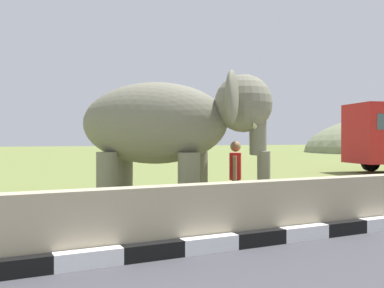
# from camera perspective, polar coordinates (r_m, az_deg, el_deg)

# --- Properties ---
(barrier_parapet) EXTENTS (28.00, 0.36, 1.00)m
(barrier_parapet) POSITION_cam_1_polar(r_m,az_deg,el_deg) (6.45, -5.31, -10.04)
(barrier_parapet) COLOR tan
(barrier_parapet) RESTS_ON ground_plane
(elephant) EXTENTS (3.93, 3.67, 3.00)m
(elephant) POSITION_cam_1_polar(r_m,az_deg,el_deg) (8.92, -2.87, 2.42)
(elephant) COLOR slate
(elephant) RESTS_ON ground_plane
(person_handler) EXTENTS (0.43, 0.57, 1.66)m
(person_handler) POSITION_cam_1_polar(r_m,az_deg,el_deg) (9.46, 5.79, -4.04)
(person_handler) COLOR navy
(person_handler) RESTS_ON ground_plane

